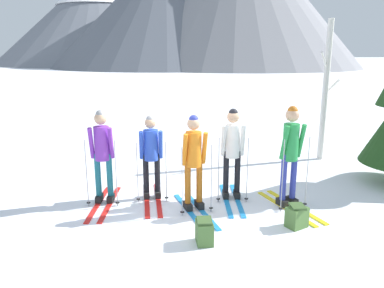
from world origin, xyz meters
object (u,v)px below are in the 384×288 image
(skier_in_orange, at_px, (194,159))
(backpack_on_snow_front, at_px, (297,216))
(birch_tree_tall, at_px, (325,91))
(skier_in_purple, at_px, (102,153))
(backpack_on_snow_beside, at_px, (204,231))
(skier_in_blue, at_px, (151,153))
(skier_in_white, at_px, (232,149))
(skier_in_green, at_px, (291,151))

(skier_in_orange, height_order, backpack_on_snow_front, skier_in_orange)
(skier_in_orange, relative_size, birch_tree_tall, 0.48)
(skier_in_purple, relative_size, backpack_on_snow_beside, 4.67)
(birch_tree_tall, bearing_deg, skier_in_blue, -150.22)
(backpack_on_snow_beside, bearing_deg, skier_in_white, 68.41)
(backpack_on_snow_front, bearing_deg, skier_in_white, 123.23)
(skier_in_white, xyz_separation_m, backpack_on_snow_front, (0.86, -1.31, -0.82))
(skier_in_orange, bearing_deg, backpack_on_snow_beside, -86.56)
(skier_in_purple, xyz_separation_m, skier_in_orange, (1.66, -0.45, -0.02))
(skier_in_orange, distance_m, skier_in_green, 1.75)
(birch_tree_tall, height_order, backpack_on_snow_front, birch_tree_tall)
(skier_in_orange, relative_size, backpack_on_snow_beside, 4.58)
(backpack_on_snow_front, bearing_deg, skier_in_purple, 159.19)
(skier_in_purple, relative_size, birch_tree_tall, 0.49)
(skier_in_purple, height_order, birch_tree_tall, birch_tree_tall)
(skier_in_orange, bearing_deg, skier_in_white, 33.58)
(skier_in_green, bearing_deg, skier_in_orange, -178.02)
(skier_in_orange, height_order, skier_in_green, skier_in_green)
(skier_in_orange, distance_m, birch_tree_tall, 4.86)
(skier_in_blue, distance_m, skier_in_orange, 1.00)
(birch_tree_tall, xyz_separation_m, backpack_on_snow_beside, (-3.53, -4.38, -1.63))
(skier_in_purple, xyz_separation_m, skier_in_white, (2.43, 0.06, 0.02))
(backpack_on_snow_beside, bearing_deg, skier_in_orange, 93.44)
(skier_in_blue, height_order, skier_in_white, skier_in_white)
(skier_in_blue, xyz_separation_m, skier_in_white, (1.54, -0.12, 0.09))
(skier_in_green, height_order, backpack_on_snow_front, skier_in_green)
(skier_in_blue, xyz_separation_m, skier_in_orange, (0.78, -0.63, 0.04))
(skier_in_blue, bearing_deg, skier_in_white, -4.39)
(skier_in_orange, distance_m, backpack_on_snow_beside, 1.46)
(skier_in_purple, distance_m, skier_in_white, 2.43)
(skier_in_purple, bearing_deg, backpack_on_snow_front, -20.81)
(skier_in_white, height_order, backpack_on_snow_front, skier_in_white)
(skier_in_white, relative_size, skier_in_green, 0.95)
(skier_in_orange, xyz_separation_m, birch_tree_tall, (3.61, 3.14, 0.86))
(skier_in_white, bearing_deg, backpack_on_snow_front, -56.77)
(skier_in_blue, distance_m, birch_tree_tall, 5.13)
(skier_in_orange, height_order, birch_tree_tall, birch_tree_tall)
(skier_in_purple, height_order, backpack_on_snow_front, skier_in_purple)
(skier_in_green, relative_size, backpack_on_snow_beside, 4.92)
(birch_tree_tall, distance_m, backpack_on_snow_beside, 5.86)
(backpack_on_snow_front, xyz_separation_m, backpack_on_snow_beside, (-1.55, -0.44, 0.00))
(skier_in_blue, bearing_deg, backpack_on_snow_beside, -65.54)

